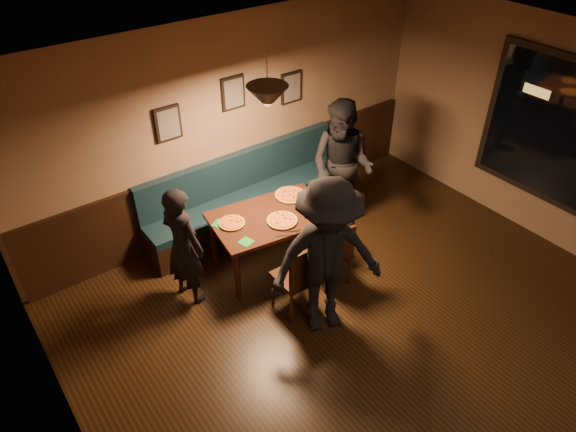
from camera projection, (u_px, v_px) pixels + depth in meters
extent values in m
plane|color=black|center=(426.00, 376.00, 5.27)|extent=(7.00, 7.00, 0.00)
plane|color=silver|center=(489.00, 123.00, 3.62)|extent=(7.00, 7.00, 0.00)
plane|color=#8C704F|center=(234.00, 125.00, 6.71)|extent=(6.00, 0.00, 6.00)
cube|color=black|center=(239.00, 185.00, 7.22)|extent=(5.88, 0.06, 1.00)
cube|color=black|center=(168.00, 123.00, 6.08)|extent=(0.32, 0.04, 0.42)
cube|color=black|center=(233.00, 93.00, 6.42)|extent=(0.32, 0.04, 0.42)
cube|color=black|center=(291.00, 87.00, 6.95)|extent=(0.32, 0.04, 0.42)
cone|color=black|center=(268.00, 97.00, 5.33)|extent=(0.44, 0.44, 0.25)
cube|color=black|center=(271.00, 240.00, 6.44)|extent=(1.51, 1.09, 0.75)
imported|color=black|center=(183.00, 246.00, 5.76)|extent=(0.50, 0.63, 1.51)
imported|color=black|center=(342.00, 167.00, 6.83)|extent=(0.99, 1.09, 1.82)
imported|color=black|center=(327.00, 259.00, 5.30)|extent=(1.37, 1.06, 1.87)
cylinder|color=gold|center=(232.00, 223.00, 6.07)|extent=(0.40, 0.40, 0.04)
cylinder|color=orange|center=(282.00, 220.00, 6.11)|extent=(0.41, 0.41, 0.04)
cylinder|color=#D16527|center=(290.00, 195.00, 6.54)|extent=(0.50, 0.50, 0.04)
cylinder|color=black|center=(328.00, 205.00, 6.27)|extent=(0.09, 0.09, 0.15)
cylinder|color=#9D0513|center=(305.00, 201.00, 6.36)|extent=(0.04, 0.04, 0.12)
cube|color=#1D6C36|center=(220.00, 224.00, 6.08)|extent=(0.21, 0.21, 0.01)
cube|color=#217D28|center=(246.00, 242.00, 5.81)|extent=(0.18, 0.18, 0.01)
cube|color=#B6B6BA|center=(288.00, 234.00, 5.93)|extent=(0.17, 0.09, 0.00)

